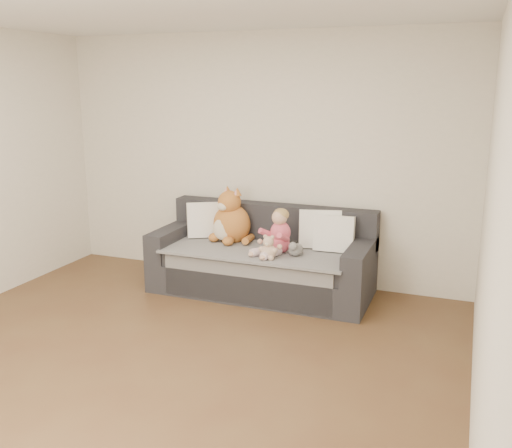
{
  "coord_description": "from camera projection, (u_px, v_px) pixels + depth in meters",
  "views": [
    {
      "loc": [
        2.14,
        -3.13,
        2.08
      ],
      "look_at": [
        0.21,
        1.87,
        0.75
      ],
      "focal_mm": 40.0,
      "sensor_mm": 36.0,
      "label": 1
    }
  ],
  "objects": [
    {
      "name": "sofa",
      "position": [
        263.0,
        262.0,
        5.8
      ],
      "size": [
        2.2,
        0.94,
        0.85
      ],
      "color": "#25262A",
      "rests_on": "ground"
    },
    {
      "name": "room_shell",
      "position": [
        158.0,
        193.0,
        4.15
      ],
      "size": [
        5.0,
        5.0,
        5.0
      ],
      "color": "brown",
      "rests_on": "ground"
    },
    {
      "name": "cushion_left",
      "position": [
        206.0,
        220.0,
        6.09
      ],
      "size": [
        0.45,
        0.37,
        0.39
      ],
      "rotation": [
        0.0,
        0.0,
        0.54
      ],
      "color": "white",
      "rests_on": "sofa"
    },
    {
      "name": "sippy_cup",
      "position": [
        274.0,
        246.0,
        5.53
      ],
      "size": [
        0.11,
        0.08,
        0.12
      ],
      "rotation": [
        0.0,
        0.0,
        0.31
      ],
      "color": "purple",
      "rests_on": "sofa"
    },
    {
      "name": "plush_cow",
      "position": [
        295.0,
        249.0,
        5.43
      ],
      "size": [
        0.14,
        0.21,
        0.17
      ],
      "rotation": [
        0.0,
        0.0,
        -0.01
      ],
      "color": "white",
      "rests_on": "sofa"
    },
    {
      "name": "toddler",
      "position": [
        278.0,
        234.0,
        5.5
      ],
      "size": [
        0.34,
        0.45,
        0.44
      ],
      "rotation": [
        0.0,
        0.0,
        -0.42
      ],
      "color": "#D94F4C",
      "rests_on": "sofa"
    },
    {
      "name": "teddy_bear",
      "position": [
        268.0,
        249.0,
        5.33
      ],
      "size": [
        0.19,
        0.14,
        0.24
      ],
      "rotation": [
        0.0,
        0.0,
        -0.03
      ],
      "color": "tan",
      "rests_on": "sofa"
    },
    {
      "name": "cushion_right_back",
      "position": [
        320.0,
        229.0,
        5.69
      ],
      "size": [
        0.45,
        0.29,
        0.39
      ],
      "rotation": [
        0.0,
        0.0,
        0.28
      ],
      "color": "white",
      "rests_on": "sofa"
    },
    {
      "name": "plush_cat",
      "position": [
        231.0,
        221.0,
        5.9
      ],
      "size": [
        0.46,
        0.42,
        0.6
      ],
      "rotation": [
        0.0,
        0.0,
        -0.39
      ],
      "color": "#B16C27",
      "rests_on": "sofa"
    },
    {
      "name": "cushion_right_front",
      "position": [
        334.0,
        234.0,
        5.57
      ],
      "size": [
        0.4,
        0.2,
        0.37
      ],
      "rotation": [
        0.0,
        0.0,
        0.06
      ],
      "color": "white",
      "rests_on": "sofa"
    }
  ]
}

